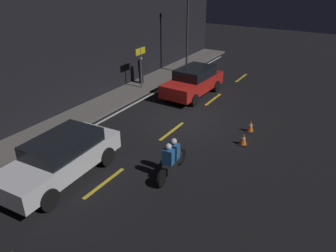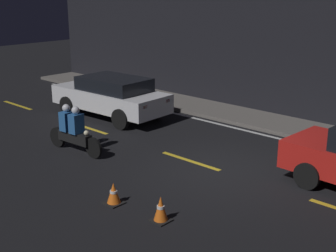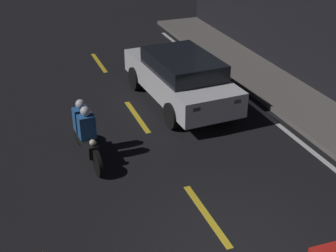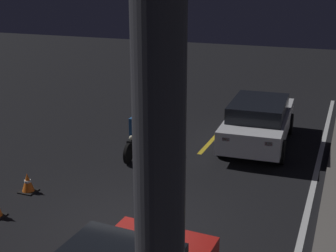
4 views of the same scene
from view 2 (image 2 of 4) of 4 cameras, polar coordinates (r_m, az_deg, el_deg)
The scene contains 11 objects.
ground_plane at distance 12.15m, azimuth 6.35°, elevation -5.42°, with size 56.00×56.00×0.00m, color black.
raised_curb at distance 15.82m, azimuth 16.29°, elevation -0.46°, with size 28.00×1.90×0.12m.
building_front at distance 16.22m, azimuth 19.01°, elevation 11.04°, with size 28.00×0.30×6.39m.
lane_dash_a at distance 19.50m, azimuth -17.87°, elevation 2.43°, with size 2.00×0.14×0.01m.
lane_dash_b at distance 15.84m, azimuth -9.77°, elevation -0.22°, with size 2.00×0.14×0.01m.
lane_dash_c at distance 12.72m, azimuth 2.74°, elevation -4.27°, with size 2.00×0.14×0.01m.
lane_solid_kerb at distance 14.82m, azimuth 14.15°, elevation -1.69°, with size 25.20×0.14×0.01m.
sedan_white at distance 16.84m, azimuth -6.94°, elevation 3.72°, with size 4.55×2.06×1.47m.
motorcycle at distance 13.48m, azimuth -11.51°, elevation -0.51°, with size 2.13×0.41×1.36m.
traffic_cone_near at distance 10.31m, azimuth -6.65°, elevation -8.19°, with size 0.39×0.39×0.49m.
traffic_cone_mid at distance 9.52m, azimuth -0.90°, elevation -10.10°, with size 0.37×0.37×0.54m.
Camera 2 is at (6.64, -9.09, 4.57)m, focal length 50.00 mm.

